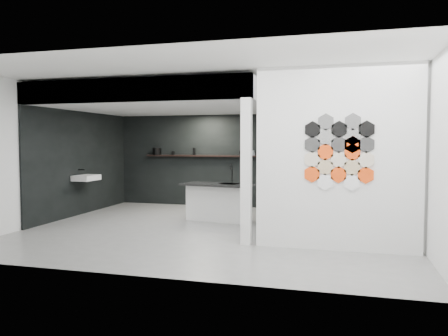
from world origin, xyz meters
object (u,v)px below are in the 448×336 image
stockpot (157,151)px  glass_vase (253,153)px  bottle_dark (194,152)px  kettle (243,152)px  glass_bowl (253,154)px  utensil_cup (173,153)px  partition_panel (337,159)px  wall_basin (86,178)px  kitchen_island (219,202)px

stockpot → glass_vase: bearing=0.0°
glass_vase → bottle_dark: 1.54m
kettle → glass_bowl: 0.25m
utensil_cup → stockpot: bearing=180.0°
bottle_dark → glass_vase: bearing=0.0°
utensil_cup → bottle_dark: bearing=0.0°
partition_panel → bottle_dark: bearing=133.1°
partition_panel → utensil_cup: partition_panel is taller
stockpot → glass_bowl: stockpot is taller
wall_basin → stockpot: 2.29m
kettle → kitchen_island: bearing=-81.6°
kitchen_island → glass_vase: bearing=88.8°
kettle → bottle_dark: bottle_dark is taller
partition_panel → kitchen_island: partition_panel is taller
stockpot → glass_vase: stockpot is taller
wall_basin → stockpot: stockpot is taller
kitchen_island → partition_panel: bearing=-29.9°
stockpot → glass_bowl: (2.58, 0.00, -0.05)m
partition_panel → wall_basin: size_ratio=4.67×
partition_panel → glass_vase: bearing=118.2°
partition_panel → kettle: bearing=121.0°
kettle → utensil_cup: (-1.88, 0.00, -0.03)m
wall_basin → glass_vase: (3.39, 2.07, 0.53)m
utensil_cup → glass_bowl: bearing=0.0°
glass_vase → wall_basin: bearing=-148.7°
glass_bowl → kettle: bearing=180.0°
kitchen_island → utensil_cup: utensil_cup is taller
wall_basin → kitchen_island: (3.05, 0.14, -0.45)m
glass_vase → kitchen_island: bearing=-100.1°
glass_bowl → bottle_dark: 1.54m
partition_panel → bottle_dark: partition_panel is taller
wall_basin → kettle: bearing=33.3°
kettle → glass_vase: bearing=11.1°
stockpot → kettle: size_ratio=1.15×
glass_bowl → glass_vase: bearing=0.0°
wall_basin → kettle: kettle is taller
wall_basin → kettle: 3.80m
wall_basin → utensil_cup: utensil_cup is taller
bottle_dark → wall_basin: bearing=-131.8°
stockpot → bottle_dark: bearing=0.0°
partition_panel → wall_basin: (-5.46, 1.80, -0.55)m
wall_basin → utensil_cup: 2.48m
kettle → partition_panel: bearing=-47.8°
bottle_dark → utensil_cup: size_ratio=1.72×
kettle → bottle_dark: bearing=-168.9°
partition_panel → glass_bowl: partition_panel is taller
partition_panel → glass_vase: partition_panel is taller
wall_basin → glass_bowl: bearing=31.3°
kettle → glass_vase: (0.25, 0.00, -0.02)m
glass_vase → utensil_cup: glass_vase is taller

